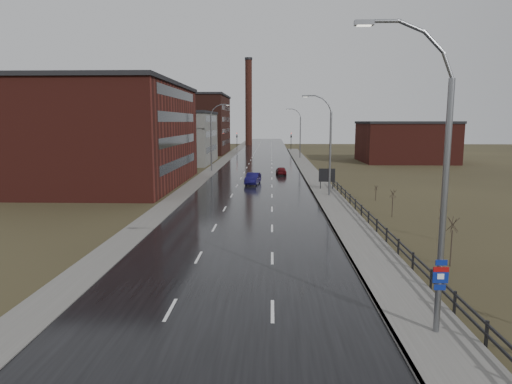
# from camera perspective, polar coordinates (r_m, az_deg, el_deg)

# --- Properties ---
(ground) EXTENTS (320.00, 320.00, 0.00)m
(ground) POSITION_cam_1_polar(r_m,az_deg,el_deg) (17.62, -5.87, -19.85)
(ground) COLOR #2D2819
(ground) RESTS_ON ground
(road) EXTENTS (14.00, 300.00, 0.06)m
(road) POSITION_cam_1_polar(r_m,az_deg,el_deg) (75.81, 0.25, 2.43)
(road) COLOR black
(road) RESTS_ON ground
(sidewalk_right) EXTENTS (3.20, 180.00, 0.18)m
(sidewalk_right) POSITION_cam_1_polar(r_m,az_deg,el_deg) (51.39, 9.04, -0.66)
(sidewalk_right) COLOR #595651
(sidewalk_right) RESTS_ON ground
(curb_right) EXTENTS (0.16, 180.00, 0.18)m
(curb_right) POSITION_cam_1_polar(r_m,az_deg,el_deg) (51.23, 7.36, -0.65)
(curb_right) COLOR slate
(curb_right) RESTS_ON ground
(sidewalk_left) EXTENTS (2.40, 260.00, 0.12)m
(sidewalk_left) POSITION_cam_1_polar(r_m,az_deg,el_deg) (76.49, -5.91, 2.47)
(sidewalk_left) COLOR #595651
(sidewalk_left) RESTS_ON ground
(warehouse_near) EXTENTS (22.44, 28.56, 13.50)m
(warehouse_near) POSITION_cam_1_polar(r_m,az_deg,el_deg) (64.64, -19.25, 6.83)
(warehouse_near) COLOR #471914
(warehouse_near) RESTS_ON ground
(warehouse_mid) EXTENTS (16.32, 20.40, 10.50)m
(warehouse_mid) POSITION_cam_1_polar(r_m,az_deg,el_deg) (95.52, -10.35, 6.75)
(warehouse_mid) COLOR slate
(warehouse_mid) RESTS_ON ground
(warehouse_far) EXTENTS (26.52, 24.48, 15.50)m
(warehouse_far) POSITION_cam_1_polar(r_m,az_deg,el_deg) (125.86, -9.73, 8.37)
(warehouse_far) COLOR #331611
(warehouse_far) RESTS_ON ground
(building_right) EXTENTS (18.36, 16.32, 8.50)m
(building_right) POSITION_cam_1_polar(r_m,az_deg,el_deg) (101.37, 18.12, 6.01)
(building_right) COLOR #471914
(building_right) RESTS_ON ground
(smokestack) EXTENTS (2.70, 2.70, 30.70)m
(smokestack) POSITION_cam_1_polar(r_m,az_deg,el_deg) (165.66, -0.93, 11.24)
(smokestack) COLOR #331611
(smokestack) RESTS_ON ground
(streetlight_main) EXTENTS (3.91, 0.29, 12.11)m
(streetlight_main) POSITION_cam_1_polar(r_m,az_deg,el_deg) (18.55, 21.63, 0.82)
(streetlight_main) COLOR slate
(streetlight_main) RESTS_ON ground
(streetlight_right_mid) EXTENTS (3.36, 0.28, 11.35)m
(streetlight_right_mid) POSITION_cam_1_polar(r_m,az_deg,el_deg) (51.76, 8.95, 5.82)
(streetlight_right_mid) COLOR slate
(streetlight_right_mid) RESTS_ON ground
(streetlight_left) EXTENTS (3.36, 0.28, 11.35)m
(streetlight_left) POSITION_cam_1_polar(r_m,az_deg,el_deg) (77.99, -5.41, 6.85)
(streetlight_left) COLOR slate
(streetlight_left) RESTS_ON ground
(streetlight_right_far) EXTENTS (3.36, 0.28, 11.35)m
(streetlight_right_far) POSITION_cam_1_polar(r_m,az_deg,el_deg) (105.53, 5.39, 7.35)
(streetlight_right_far) COLOR slate
(streetlight_right_far) RESTS_ON ground
(guardrail) EXTENTS (0.10, 53.05, 1.10)m
(guardrail) POSITION_cam_1_polar(r_m,az_deg,el_deg) (35.43, 15.12, -4.10)
(guardrail) COLOR black
(guardrail) RESTS_ON ground
(shrub_c) EXTENTS (0.69, 0.73, 2.95)m
(shrub_c) POSITION_cam_1_polar(r_m,az_deg,el_deg) (29.09, 23.27, -5.58)
(shrub_c) COLOR #382D23
(shrub_c) RESTS_ON ground
(shrub_d) EXTENTS (0.53, 0.55, 2.21)m
(shrub_d) POSITION_cam_1_polar(r_m,az_deg,el_deg) (35.22, 22.25, -3.77)
(shrub_d) COLOR #382D23
(shrub_d) RESTS_ON ground
(shrub_e) EXTENTS (0.59, 0.62, 2.48)m
(shrub_e) POSITION_cam_1_polar(r_m,az_deg,el_deg) (42.26, 16.70, -1.27)
(shrub_e) COLOR #382D23
(shrub_e) RESTS_ON ground
(shrub_f) EXTENTS (0.40, 0.42, 1.65)m
(shrub_f) POSITION_cam_1_polar(r_m,az_deg,el_deg) (50.58, 14.76, -0.09)
(shrub_f) COLOR #382D23
(shrub_f) RESTS_ON ground
(billboard) EXTENTS (2.01, 0.17, 2.70)m
(billboard) POSITION_cam_1_polar(r_m,az_deg,el_deg) (57.10, 8.85, 2.01)
(billboard) COLOR black
(billboard) RESTS_ON ground
(traffic_light_left) EXTENTS (0.58, 2.73, 5.30)m
(traffic_light_left) POSITION_cam_1_polar(r_m,az_deg,el_deg) (135.75, -2.40, 7.17)
(traffic_light_left) COLOR black
(traffic_light_left) RESTS_ON ground
(traffic_light_right) EXTENTS (0.58, 2.73, 5.30)m
(traffic_light_right) POSITION_cam_1_polar(r_m,az_deg,el_deg) (135.49, 4.41, 7.15)
(traffic_light_right) COLOR black
(traffic_light_right) RESTS_ON ground
(car_near) EXTENTS (2.18, 4.78, 1.52)m
(car_near) POSITION_cam_1_polar(r_m,az_deg,el_deg) (61.75, -0.39, 1.66)
(car_near) COLOR #110D43
(car_near) RESTS_ON ground
(car_far) EXTENTS (1.77, 3.88, 1.29)m
(car_far) POSITION_cam_1_polar(r_m,az_deg,el_deg) (72.76, 3.16, 2.64)
(car_far) COLOR #540E13
(car_far) RESTS_ON ground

